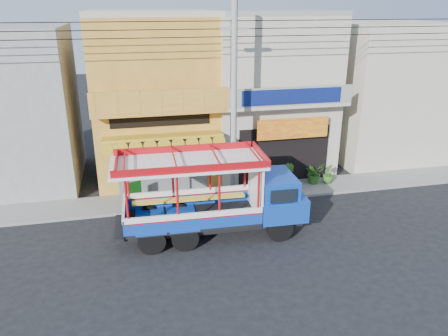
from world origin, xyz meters
name	(u,v)px	position (x,y,z in m)	size (l,w,h in m)	color
ground	(278,234)	(0.00, 0.00, 0.00)	(90.00, 90.00, 0.00)	black
sidewalk	(250,192)	(0.00, 4.00, 0.06)	(30.00, 2.00, 0.12)	slate
shophouse_left	(155,96)	(-4.00, 7.96, 4.11)	(6.00, 7.50, 8.24)	#AD8326
shophouse_right	(267,91)	(2.00, 7.96, 4.11)	(6.00, 6.75, 8.24)	#BBB19A
party_pilaster	(226,109)	(-1.00, 4.85, 4.00)	(0.35, 0.30, 8.00)	#BBB19A
filler_building_left	(8,109)	(-11.00, 8.00, 3.80)	(6.00, 6.00, 7.60)	gray
filler_building_right	(383,91)	(9.00, 8.00, 3.80)	(6.00, 6.00, 7.60)	#BBB19A
utility_pole	(237,93)	(-0.85, 3.30, 5.03)	(28.00, 0.26, 9.00)	gray
songthaew_truck	(226,195)	(-2.00, 0.54, 1.63)	(7.32, 2.64, 3.38)	black
green_sign	(135,194)	(-5.40, 3.95, 0.54)	(0.64, 0.47, 1.01)	black
potted_plant_a	(314,173)	(3.41, 4.33, 0.65)	(0.96, 0.83, 1.07)	#2D611B
potted_plant_b	(289,175)	(2.03, 4.25, 0.68)	(0.61, 0.50, 1.12)	#2D611B
potted_plant_c	(328,174)	(4.11, 4.19, 0.60)	(0.53, 0.53, 0.95)	#2D611B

